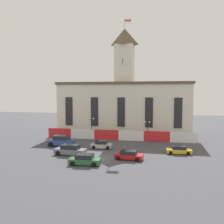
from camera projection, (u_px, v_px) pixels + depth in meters
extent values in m
plane|color=#424247|center=(102.00, 159.00, 39.66)|extent=(160.00, 160.00, 0.00)
cube|color=silver|center=(124.00, 110.00, 62.53)|extent=(31.99, 9.59, 12.38)
cube|color=brown|center=(124.00, 84.00, 62.01)|extent=(32.59, 10.19, 0.60)
cube|color=silver|center=(124.00, 64.00, 61.61)|extent=(4.48, 4.48, 9.09)
pyramid|color=brown|center=(125.00, 37.00, 61.08)|extent=(4.93, 4.93, 4.03)
cylinder|color=silver|center=(123.00, 58.00, 59.28)|extent=(3.40, 0.12, 3.40)
cube|color=black|center=(123.00, 61.00, 59.28)|extent=(0.22, 0.06, 1.40)
cylinder|color=#B2B2B7|center=(125.00, 23.00, 60.82)|extent=(0.10, 0.10, 2.40)
cube|color=white|center=(128.00, 20.00, 60.61)|extent=(1.60, 0.06, 1.00)
cube|color=red|center=(128.00, 20.00, 60.57)|extent=(1.60, 0.04, 0.28)
cube|color=#232328|center=(69.00, 111.00, 60.33)|extent=(1.76, 0.16, 6.81)
cube|color=#232328|center=(95.00, 112.00, 59.06)|extent=(1.76, 0.16, 6.81)
cube|color=#232328|center=(121.00, 112.00, 57.79)|extent=(1.76, 0.16, 6.81)
cube|color=#232328|center=(149.00, 113.00, 56.52)|extent=(1.76, 0.16, 6.81)
cube|color=#232328|center=(178.00, 113.00, 55.26)|extent=(1.76, 0.16, 6.81)
cube|color=red|center=(60.00, 133.00, 57.55)|extent=(5.52, 0.12, 2.22)
cube|color=white|center=(83.00, 134.00, 56.46)|extent=(5.52, 0.12, 2.22)
cube|color=red|center=(106.00, 135.00, 55.36)|extent=(5.52, 0.12, 2.22)
cube|color=white|center=(131.00, 136.00, 54.27)|extent=(5.52, 0.12, 2.22)
cube|color=red|center=(157.00, 137.00, 53.17)|extent=(5.52, 0.12, 2.22)
cube|color=white|center=(184.00, 137.00, 52.08)|extent=(5.52, 0.12, 2.22)
cylinder|color=black|center=(91.00, 129.00, 56.94)|extent=(0.14, 0.14, 4.52)
cube|color=black|center=(91.00, 119.00, 56.77)|extent=(0.90, 0.08, 0.08)
sphere|color=white|center=(90.00, 119.00, 56.85)|extent=(0.36, 0.36, 0.36)
sphere|color=white|center=(93.00, 119.00, 56.67)|extent=(0.36, 0.36, 0.36)
cylinder|color=black|center=(147.00, 131.00, 54.46)|extent=(0.14, 0.14, 4.04)
cube|color=black|center=(147.00, 123.00, 54.31)|extent=(0.90, 0.08, 0.08)
sphere|color=white|center=(145.00, 122.00, 54.38)|extent=(0.36, 0.36, 0.36)
sphere|color=white|center=(149.00, 122.00, 54.20)|extent=(0.36, 0.36, 0.36)
cube|color=#284C99|center=(61.00, 142.00, 48.95)|extent=(5.18, 2.22, 1.04)
cube|color=#1E2328|center=(61.00, 138.00, 48.88)|extent=(2.88, 1.96, 0.85)
cylinder|color=black|center=(71.00, 143.00, 49.69)|extent=(0.94, 0.40, 0.92)
cylinder|color=black|center=(68.00, 145.00, 47.72)|extent=(0.94, 0.40, 0.92)
cylinder|color=black|center=(55.00, 142.00, 50.23)|extent=(0.94, 0.40, 0.92)
cylinder|color=black|center=(51.00, 144.00, 48.26)|extent=(0.94, 0.40, 0.92)
cube|color=#B7B7BC|center=(101.00, 146.00, 46.90)|extent=(3.99, 1.92, 0.74)
cube|color=#1E2328|center=(101.00, 142.00, 46.85)|extent=(2.23, 1.69, 0.61)
cylinder|color=black|center=(109.00, 146.00, 47.57)|extent=(0.68, 0.34, 0.66)
cylinder|color=black|center=(108.00, 148.00, 45.89)|extent=(0.68, 0.34, 0.66)
cylinder|color=black|center=(95.00, 145.00, 47.95)|extent=(0.68, 0.34, 0.66)
cylinder|color=black|center=(94.00, 147.00, 46.27)|extent=(0.68, 0.34, 0.66)
cube|color=slate|center=(70.00, 151.00, 42.12)|extent=(5.43, 2.37, 0.87)
cube|color=#1E2328|center=(70.00, 147.00, 42.05)|extent=(3.04, 2.04, 0.71)
cylinder|color=black|center=(83.00, 152.00, 42.61)|extent=(0.79, 0.41, 0.77)
cylinder|color=black|center=(78.00, 155.00, 40.69)|extent=(0.79, 0.41, 0.77)
cylinder|color=black|center=(63.00, 151.00, 43.57)|extent=(0.79, 0.41, 0.77)
cylinder|color=black|center=(58.00, 153.00, 41.65)|extent=(0.79, 0.41, 0.77)
cube|color=yellow|center=(179.00, 151.00, 42.93)|extent=(4.28, 1.99, 0.67)
cube|color=#1E2328|center=(179.00, 147.00, 42.88)|extent=(2.38, 1.76, 0.55)
cylinder|color=black|center=(171.00, 153.00, 42.28)|extent=(0.61, 0.35, 0.59)
cylinder|color=black|center=(170.00, 150.00, 44.05)|extent=(0.61, 0.35, 0.59)
cylinder|color=black|center=(188.00, 153.00, 41.84)|extent=(0.61, 0.35, 0.59)
cylinder|color=black|center=(187.00, 151.00, 43.61)|extent=(0.61, 0.35, 0.59)
cube|color=#2D663D|center=(85.00, 161.00, 36.42)|extent=(4.69, 2.05, 0.77)
cube|color=#1E2328|center=(85.00, 156.00, 36.36)|extent=(2.62, 1.79, 0.63)
cylinder|color=black|center=(96.00, 161.00, 37.10)|extent=(0.70, 0.36, 0.68)
cylinder|color=black|center=(94.00, 165.00, 35.32)|extent=(0.70, 0.36, 0.68)
cylinder|color=black|center=(76.00, 160.00, 37.55)|extent=(0.70, 0.36, 0.68)
cylinder|color=black|center=(72.00, 164.00, 35.77)|extent=(0.70, 0.36, 0.68)
cube|color=red|center=(129.00, 156.00, 39.23)|extent=(4.56, 2.23, 0.72)
cube|color=#1E2328|center=(129.00, 152.00, 39.18)|extent=(2.57, 1.89, 0.59)
cylinder|color=black|center=(118.00, 158.00, 38.83)|extent=(0.67, 0.39, 0.64)
cylinder|color=black|center=(121.00, 155.00, 40.55)|extent=(0.67, 0.39, 0.64)
cylinder|color=black|center=(137.00, 160.00, 37.95)|extent=(0.67, 0.39, 0.64)
cylinder|color=black|center=(139.00, 157.00, 39.66)|extent=(0.67, 0.39, 0.64)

